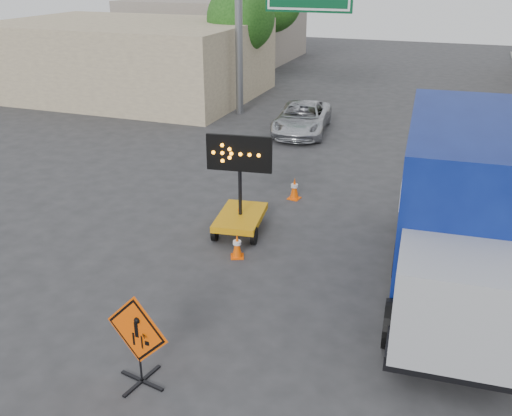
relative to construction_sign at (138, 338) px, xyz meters
The scene contains 13 objects.
ground 1.66m from the construction_sign, 58.23° to the left, with size 100.00×100.00×0.00m, color #2D2D30.
storefront_left_near 25.00m from the construction_sign, 122.12° to the left, with size 14.00×10.00×4.00m, color #C8B790.
storefront_left_far 37.97m from the construction_sign, 112.11° to the left, with size 12.00×10.00×4.40m, color gray.
highway_gantry 19.90m from the construction_sign, 101.01° to the left, with size 6.18×0.38×6.90m.
tree_left_near 24.49m from the construction_sign, 107.46° to the left, with size 3.71×3.71×6.03m.
tree_left_far 32.44m from the construction_sign, 104.89° to the left, with size 4.10×4.10×6.66m.
construction_sign is the anchor object (origin of this frame).
arrow_board 6.48m from the construction_sign, 95.82° to the left, with size 1.77×2.12×2.81m.
pickup_truck 16.90m from the construction_sign, 96.35° to the left, with size 2.18×4.72×1.31m, color silver.
box_truck 7.44m from the construction_sign, 47.56° to the left, with size 2.99×8.17×3.81m.
cone_a 5.04m from the construction_sign, 91.99° to the left, with size 0.43×0.43×0.65m.
cone_b 6.71m from the construction_sign, 96.71° to the left, with size 0.37×0.37×0.66m.
cone_c 9.30m from the construction_sign, 89.65° to the left, with size 0.41×0.41×0.70m.
Camera 1 is at (4.07, -8.13, 6.97)m, focal length 40.00 mm.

